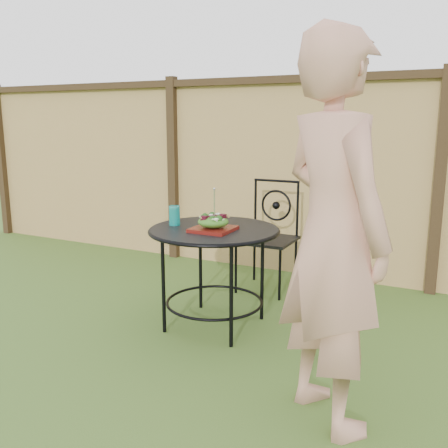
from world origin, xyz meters
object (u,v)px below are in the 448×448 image
patio_table (214,247)px  salad_plate (213,229)px  diner (333,235)px  patio_chair (269,233)px

patio_table → salad_plate: bearing=-66.5°
diner → salad_plate: diner is taller
patio_chair → patio_table: bearing=-92.3°
patio_table → patio_chair: patio_chair is taller
patio_chair → diner: diner is taller
patio_table → salad_plate: (0.03, -0.08, 0.15)m
diner → salad_plate: (-1.00, 0.67, -0.20)m
patio_table → diner: size_ratio=0.49×
salad_plate → patio_table: bearing=113.5°
patio_table → salad_plate: salad_plate is taller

